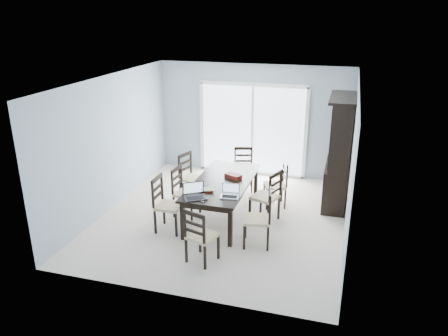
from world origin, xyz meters
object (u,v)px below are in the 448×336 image
Objects in this scene: dining_table at (223,185)px; chair_right_mid at (270,191)px; chair_right_near at (263,212)px; hot_tub at (250,143)px; cell_phone at (202,201)px; laptop_dark at (195,195)px; chair_left_mid at (182,186)px; chair_left_far at (189,171)px; chair_end_far at (243,164)px; laptop_silver at (230,194)px; game_box at (233,176)px; chair_end_near at (198,231)px; chair_left_near at (164,198)px; chair_right_far at (280,179)px; china_hutch at (339,154)px.

dining_table is 0.88m from chair_right_mid.
hot_tub is at bearing 5.58° from chair_right_near.
laptop_dark is at bearing 175.87° from cell_phone.
chair_right_near reaches higher than chair_left_mid.
chair_left_far is 1.89m from chair_right_mid.
chair_end_far reaches higher than laptop_silver.
chair_end_far is 3.39× the size of game_box.
chair_left_near is at bearing 154.86° from chair_end_near.
chair_left_mid is 1.85m from chair_right_near.
chair_right_far is at bearing 127.48° from chair_end_far.
chair_left_far reaches higher than chair_end_far.
hot_tub is (-0.58, 4.10, -0.35)m from laptop_silver.
hot_tub is (-0.41, 3.22, -0.34)m from game_box.
hot_tub reaches higher than cell_phone.
chair_right_far is at bearing 15.15° from chair_right_mid.
cell_phone is (-1.00, -0.19, 0.15)m from chair_right_near.
chair_right_near is 1.07× the size of chair_end_far.
chair_left_near is at bearing -137.21° from game_box.
chair_left_near is 0.84m from cell_phone.
hot_tub is at bearing 38.29° from chair_right_mid.
chair_right_far is 2.84m from hot_tub.
chair_right_far is (-1.09, -0.42, -0.50)m from china_hutch.
chair_end_far reaches higher than hot_tub.
chair_left_far reaches higher than chair_end_near.
chair_right_far is (0.06, 0.76, -0.05)m from chair_right_mid.
chair_left_far is at bearing 81.59° from laptop_dark.
chair_end_near is 1.01m from laptop_silver.
chair_left_near is 0.58× the size of hot_tub.
laptop_silver is at bearing 94.06° from chair_end_near.
chair_end_far is at bearing -81.61° from hot_tub.
dining_table is at bearing 73.82° from chair_end_far.
chair_right_far is at bearing 88.77° from chair_end_near.
chair_left_near is at bearing -98.33° from hot_tub.
chair_end_far is 3.22× the size of laptop_silver.
chair_left_far is at bearing -169.08° from china_hutch.
chair_left_near is 1.09× the size of chair_end_far.
chair_left_far reaches higher than laptop_silver.
hot_tub is at bearing 120.57° from cell_phone.
chair_right_near is 3.46× the size of laptop_silver.
laptop_dark reaches higher than hot_tub.
china_hutch reaches higher than chair_right_near.
chair_left_near is at bearing 53.31° from chair_end_far.
game_box is at bearing 94.89° from laptop_silver.
china_hutch is 1.09× the size of hot_tub.
chair_left_near is 1.03× the size of chair_left_far.
china_hutch is 4.90× the size of laptop_dark.
chair_left_mid reaches higher than game_box.
chair_right_mid is 0.96m from laptop_silver.
chair_right_mid is 0.76m from chair_right_far.
chair_right_mid is at bearing -71.29° from hot_tub.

